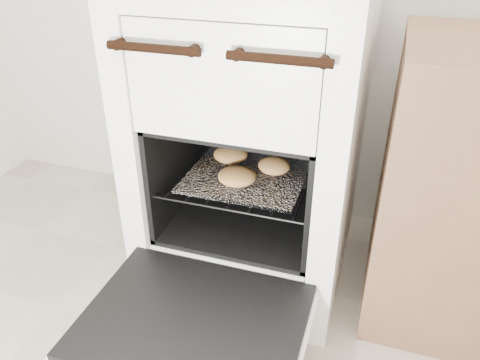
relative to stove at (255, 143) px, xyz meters
The scene contains 5 objects.
stove is the anchor object (origin of this frame).
oven_door 0.61m from the stove, 90.00° to the right, with size 0.59×0.46×0.04m.
oven_rack 0.11m from the stove, 90.00° to the right, with size 0.47×0.46×0.01m.
foil_sheet 0.12m from the stove, 90.00° to the right, with size 0.37×0.33×0.01m, color white.
baked_rolls 0.09m from the stove, 98.41° to the right, with size 0.31×0.29×0.05m.
Camera 1 is at (0.28, -0.20, 1.15)m, focal length 35.00 mm.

